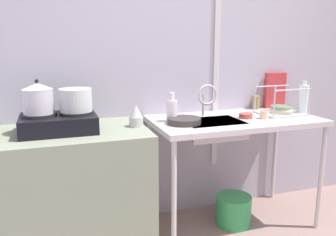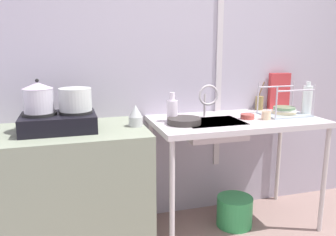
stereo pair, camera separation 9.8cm
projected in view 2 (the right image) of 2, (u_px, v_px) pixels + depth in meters
wall_back at (205, 57)px, 2.89m from camera, size 4.74×0.10×2.70m
wall_metal_strip at (220, 40)px, 2.84m from camera, size 0.05×0.01×2.16m
counter_concrete at (53, 194)px, 2.36m from camera, size 1.29×0.68×0.89m
counter_sink at (236, 127)px, 2.67m from camera, size 1.31×0.68×0.89m
stove at (59, 122)px, 2.28m from camera, size 0.48×0.36×0.13m
pot_on_left_burner at (38, 97)px, 2.21m from camera, size 0.19×0.19×0.22m
pot_on_right_burner at (75, 99)px, 2.28m from camera, size 0.21×0.21×0.15m
percolator at (136, 116)px, 2.40m from camera, size 0.10×0.10×0.15m
sink_basin at (213, 129)px, 2.57m from camera, size 0.44×0.33×0.12m
faucet at (208, 96)px, 2.65m from camera, size 0.16×0.09×0.26m
frying_pan at (184, 121)px, 2.48m from camera, size 0.25×0.25×0.04m
dish_rack at (284, 111)px, 2.79m from camera, size 0.36×0.28×0.26m
cup_by_rack at (266, 115)px, 2.62m from camera, size 0.07×0.07×0.06m
small_bowl_on_drainboard at (247, 116)px, 2.65m from camera, size 0.11×0.11×0.04m
bottle_by_sink at (172, 110)px, 2.54m from camera, size 0.08×0.08×0.22m
bottle_by_rack at (307, 100)px, 2.78m from camera, size 0.08×0.08×0.27m
cereal_box at (279, 91)px, 3.05m from camera, size 0.19×0.08×0.32m
utensil_jar at (259, 103)px, 3.01m from camera, size 0.07×0.07×0.25m
bucket_on_floor at (234, 211)px, 2.79m from camera, size 0.29×0.29×0.24m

